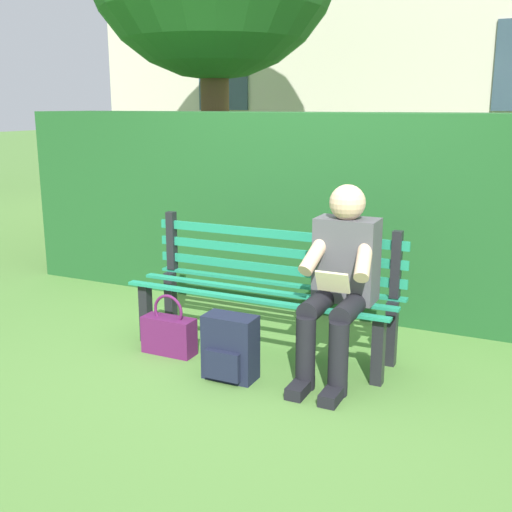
% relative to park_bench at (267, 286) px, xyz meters
% --- Properties ---
extents(ground, '(60.00, 60.00, 0.00)m').
position_rel_park_bench_xyz_m(ground, '(0.00, 0.08, -0.45)').
color(ground, '#517F38').
extents(park_bench, '(1.83, 0.48, 0.87)m').
position_rel_park_bench_xyz_m(park_bench, '(0.00, 0.00, 0.00)').
color(park_bench, black).
rests_on(park_bench, ground).
extents(person_seated, '(0.44, 0.73, 1.17)m').
position_rel_park_bench_xyz_m(person_seated, '(-0.56, 0.18, 0.17)').
color(person_seated, '#4C4C51').
rests_on(person_seated, ground).
extents(hedge_backdrop, '(5.69, 0.87, 1.70)m').
position_rel_park_bench_xyz_m(hedge_backdrop, '(-0.10, -1.21, 0.38)').
color(hedge_backdrop, '#1E5123').
rests_on(hedge_backdrop, ground).
extents(backpack, '(0.32, 0.24, 0.40)m').
position_rel_park_bench_xyz_m(backpack, '(0.00, 0.55, -0.25)').
color(backpack, '#191E33').
rests_on(backpack, ground).
extents(handbag, '(0.36, 0.14, 0.41)m').
position_rel_park_bench_xyz_m(handbag, '(0.56, 0.37, -0.31)').
color(handbag, '#59194C').
rests_on(handbag, ground).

